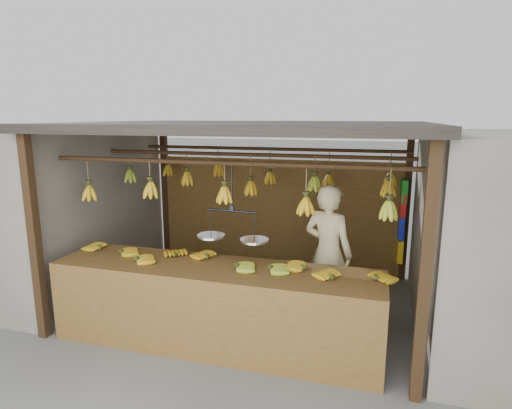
% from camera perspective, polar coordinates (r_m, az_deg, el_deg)
% --- Properties ---
extents(ground, '(80.00, 80.00, 0.00)m').
position_cam_1_polar(ground, '(5.92, -0.83, -12.99)').
color(ground, '#5B5B57').
extents(stall, '(4.30, 3.30, 2.40)m').
position_cam_1_polar(stall, '(5.72, 0.08, 6.66)').
color(stall, black).
rests_on(stall, ground).
extents(neighbor_left, '(3.00, 3.00, 2.30)m').
position_cam_1_polar(neighbor_left, '(7.42, -28.50, -0.01)').
color(neighbor_left, slate).
rests_on(neighbor_left, ground).
extents(counter, '(3.60, 0.81, 0.96)m').
position_cam_1_polar(counter, '(4.59, -5.98, -10.91)').
color(counter, brown).
rests_on(counter, ground).
extents(hanging_bananas, '(3.62, 2.21, 0.40)m').
position_cam_1_polar(hanging_bananas, '(5.43, -0.76, 2.71)').
color(hanging_bananas, '#BC8E14').
rests_on(hanging_bananas, ground).
extents(balance_scale, '(0.79, 0.32, 0.81)m').
position_cam_1_polar(balance_scale, '(4.57, -3.19, -4.03)').
color(balance_scale, black).
rests_on(balance_scale, ground).
extents(vendor, '(0.72, 0.60, 1.69)m').
position_cam_1_polar(vendor, '(5.29, 9.58, -6.39)').
color(vendor, beige).
rests_on(vendor, ground).
extents(bag_bundles, '(0.08, 0.26, 1.24)m').
position_cam_1_polar(bag_bundles, '(6.67, 18.87, -1.80)').
color(bag_bundles, '#199926').
rests_on(bag_bundles, ground).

